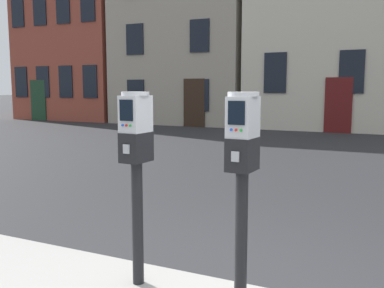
# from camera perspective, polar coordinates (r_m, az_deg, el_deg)

# --- Properties ---
(parking_meter_near_kerb) EXTENTS (0.23, 0.26, 1.55)m
(parking_meter_near_kerb) POSITION_cam_1_polar(r_m,az_deg,el_deg) (3.39, -7.40, -1.26)
(parking_meter_near_kerb) COLOR black
(parking_meter_near_kerb) RESTS_ON sidewalk_slab
(parking_meter_twin_adjacent) EXTENTS (0.23, 0.26, 1.55)m
(parking_meter_twin_adjacent) POSITION_cam_1_polar(r_m,az_deg,el_deg) (3.01, 6.68, -2.30)
(parking_meter_twin_adjacent) COLOR black
(parking_meter_twin_adjacent) RESTS_ON sidewalk_slab
(townhouse_green_painted) EXTENTS (6.08, 6.45, 10.95)m
(townhouse_green_painted) POSITION_cam_1_polar(r_m,az_deg,el_deg) (26.01, -13.19, 15.62)
(townhouse_green_painted) COLOR brown
(townhouse_green_painted) RESTS_ON ground_plane
(townhouse_brownstone) EXTENTS (6.50, 6.14, 10.08)m
(townhouse_brownstone) POSITION_cam_1_polar(r_m,az_deg,el_deg) (22.43, 0.35, 16.02)
(townhouse_brownstone) COLOR #9E9384
(townhouse_brownstone) RESTS_ON ground_plane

